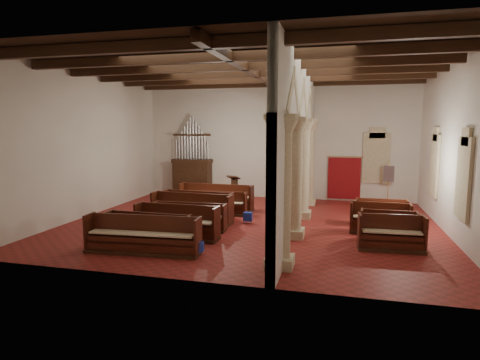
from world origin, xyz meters
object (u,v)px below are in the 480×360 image
at_px(lectern, 234,191).
at_px(nave_pew_0, 143,241).
at_px(processional_banner, 388,191).
at_px(pipe_organ, 192,171).
at_px(aisle_pew_0, 391,238).

xyz_separation_m(lectern, nave_pew_0, (-0.60, -8.39, -0.20)).
xyz_separation_m(lectern, processional_banner, (7.24, 0.64, 0.19)).
relative_size(pipe_organ, aisle_pew_0, 2.23).
height_order(nave_pew_0, aisle_pew_0, nave_pew_0).
height_order(processional_banner, nave_pew_0, processional_banner).
xyz_separation_m(pipe_organ, lectern, (2.75, -1.41, -0.80)).
bearing_deg(pipe_organ, processional_banner, -4.37).
bearing_deg(lectern, nave_pew_0, -75.42).
bearing_deg(nave_pew_0, lectern, 82.19).
relative_size(lectern, aisle_pew_0, 0.70).
distance_m(lectern, aisle_pew_0, 9.14).
bearing_deg(lectern, aisle_pew_0, -24.81).
height_order(lectern, nave_pew_0, lectern).
bearing_deg(processional_banner, nave_pew_0, -126.02).
relative_size(processional_banner, nave_pew_0, 0.59).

